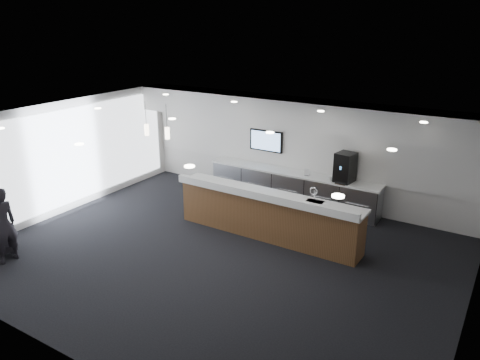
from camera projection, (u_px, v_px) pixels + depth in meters
The scene contains 22 objects.
ground at pixel (220, 255), 10.48m from camera, with size 10.00×10.00×0.00m, color black.
ceiling at pixel (218, 124), 9.49m from camera, with size 10.00×8.00×0.02m, color black.
back_wall at pixel (299, 150), 13.19m from camera, with size 10.00×0.02×3.00m, color silver.
left_wall at pixel (64, 158), 12.47m from camera, with size 0.02×8.00×3.00m, color silver.
right_wall at pixel (477, 251), 7.49m from camera, with size 0.02×8.00×3.00m, color silver.
soffit_bulkhead at pixel (293, 112), 12.45m from camera, with size 10.00×0.90×0.70m, color silver.
alcove_panel at pixel (298, 147), 13.13m from camera, with size 9.80×0.06×1.40m, color silver.
window_blinds_wall at pixel (65, 158), 12.45m from camera, with size 0.04×7.36×2.55m, color silver.
back_credenza at pixel (292, 188), 13.24m from camera, with size 5.06×0.66×0.95m.
wall_tv at pixel (266, 141), 13.56m from camera, with size 1.05×0.08×0.62m.
pendant_left at pixel (157, 136), 11.57m from camera, with size 0.12×0.12×0.30m, color #FFE7C6.
pendant_right at pixel (136, 133), 11.92m from camera, with size 0.12×0.12×0.30m, color #FFE7C6.
ceiling_can_lights at pixel (218, 125), 9.50m from camera, with size 7.00×5.00×0.02m, color white, non-canonical shape.
service_counter at pixel (267, 214), 11.19m from camera, with size 4.73×0.85×1.49m.
coffee_machine at pixel (345, 167), 12.19m from camera, with size 0.51×0.61×0.78m.
info_sign_left at pixel (307, 172), 12.73m from camera, with size 0.15×0.02×0.20m, color silver.
info_sign_right at pixel (342, 177), 12.25m from camera, with size 0.20×0.02×0.26m, color silver.
lounge_guest at pixel (2, 225), 9.96m from camera, with size 0.62×0.41×1.70m, color black.
cup_0 at pixel (345, 181), 12.17m from camera, with size 0.11×0.11×0.10m, color white.
cup_1 at pixel (340, 180), 12.24m from camera, with size 0.11×0.11×0.10m, color white.
cup_2 at pixel (335, 179), 12.31m from camera, with size 0.11×0.11×0.10m, color white.
cup_3 at pixel (330, 178), 12.38m from camera, with size 0.11×0.11×0.10m, color white.
Camera 1 is at (5.30, -7.69, 5.06)m, focal length 35.00 mm.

